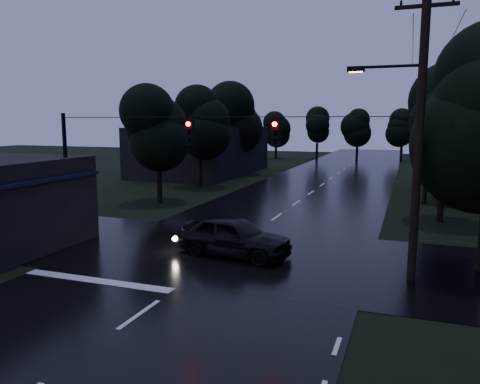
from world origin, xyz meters
The scene contains 14 objects.
main_road centered at (0.00, 30.00, 0.00)m, with size 12.00×120.00×0.02m, color black.
cross_street centered at (0.00, 12.00, 0.00)m, with size 60.00×9.00×0.02m, color black.
building_far_left centered at (-14.00, 40.00, 2.50)m, with size 10.00×16.00×5.00m, color black.
utility_pole_main centered at (7.41, 11.00, 5.26)m, with size 3.50×0.30×10.00m.
utility_pole_far centered at (8.30, 28.00, 3.88)m, with size 2.00×0.30×7.50m.
anchor_pole_left centered at (-7.50, 11.00, 3.00)m, with size 0.18×0.18×6.00m, color black.
span_signals centered at (0.56, 10.99, 5.24)m, with size 15.00×0.37×1.12m.
tree_left_a centered at (-9.00, 22.00, 5.24)m, with size 3.92×3.92×8.26m.
tree_left_b centered at (-9.60, 30.00, 5.62)m, with size 4.20×4.20×8.85m.
tree_left_c centered at (-10.20, 40.00, 5.99)m, with size 4.48×4.48×9.44m.
tree_right_a centered at (9.00, 22.00, 5.62)m, with size 4.20×4.20×8.85m.
tree_right_b centered at (9.60, 30.00, 5.99)m, with size 4.48×4.48×9.44m.
tree_right_c centered at (10.20, 40.00, 6.37)m, with size 4.76×4.76×10.03m.
car centered at (0.42, 11.69, 0.84)m, with size 1.99×4.95×1.69m, color black.
Camera 1 is at (7.25, -6.24, 5.65)m, focal length 35.00 mm.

